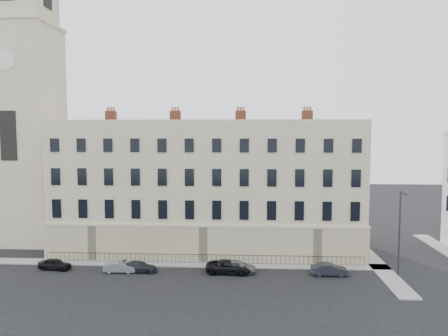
% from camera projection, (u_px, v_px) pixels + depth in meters
% --- Properties ---
extents(ground, '(160.00, 160.00, 0.00)m').
position_uv_depth(ground, '(259.00, 282.00, 42.24)').
color(ground, black).
rests_on(ground, ground).
extents(terrace, '(36.22, 12.22, 17.00)m').
position_uv_depth(terrace, '(208.00, 188.00, 53.83)').
color(terrace, '#C9B695').
rests_on(terrace, ground).
extents(church_tower, '(8.00, 8.13, 44.00)m').
position_uv_depth(church_tower, '(24.00, 99.00, 56.20)').
color(church_tower, '#C9B695').
rests_on(church_tower, ground).
extents(pavement_terrace, '(48.00, 2.00, 0.12)m').
position_uv_depth(pavement_terrace, '(166.00, 264.00, 47.75)').
color(pavement_terrace, gray).
rests_on(pavement_terrace, ground).
extents(pavement_east_return, '(2.00, 24.00, 0.12)m').
position_uv_depth(pavement_east_return, '(372.00, 259.00, 49.49)').
color(pavement_east_return, gray).
rests_on(pavement_east_return, ground).
extents(railings, '(35.00, 0.04, 0.96)m').
position_uv_depth(railings, '(203.00, 259.00, 47.89)').
color(railings, black).
rests_on(railings, ground).
extents(car_a, '(3.57, 1.85, 1.16)m').
position_uv_depth(car_a, '(55.00, 264.00, 45.93)').
color(car_a, black).
rests_on(car_a, ground).
extents(car_b, '(3.38, 1.32, 1.09)m').
position_uv_depth(car_b, '(120.00, 267.00, 45.00)').
color(car_b, slate).
rests_on(car_b, ground).
extents(car_c, '(3.88, 1.92, 1.08)m').
position_uv_depth(car_c, '(139.00, 267.00, 45.17)').
color(car_c, '#20202A').
rests_on(car_c, ground).
extents(car_d, '(4.86, 2.45, 1.32)m').
position_uv_depth(car_d, '(229.00, 267.00, 44.75)').
color(car_d, black).
rests_on(car_d, ground).
extents(car_e, '(4.08, 1.96, 1.35)m').
position_uv_depth(car_e, '(237.00, 266.00, 44.85)').
color(car_e, slate).
rests_on(car_e, ground).
extents(car_f, '(3.72, 1.33, 1.22)m').
position_uv_depth(car_f, '(329.00, 269.00, 44.02)').
color(car_f, '#21242D').
rests_on(car_f, ground).
extents(streetlamp, '(0.34, 1.87, 8.62)m').
position_uv_depth(streetlamp, '(400.00, 228.00, 43.97)').
color(streetlamp, '#2E2F33').
rests_on(streetlamp, ground).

